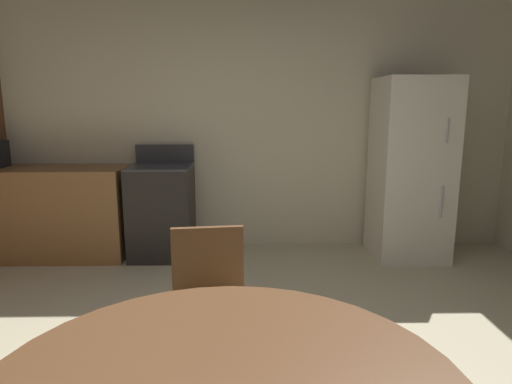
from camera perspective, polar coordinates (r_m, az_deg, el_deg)
name	(u,v)px	position (r m, az deg, el deg)	size (l,w,h in m)	color
wall_back	(231,120)	(4.71, -3.23, 9.30)	(6.13, 0.12, 2.70)	beige
kitchen_counter	(39,213)	(4.89, -26.18, -2.42)	(1.73, 0.60, 0.90)	olive
oven_range	(162,210)	(4.51, -12.04, -2.34)	(0.60, 0.60, 1.10)	black
refrigerator	(410,170)	(4.58, 19.31, 2.75)	(0.68, 0.68, 1.76)	silver
chair_north	(209,302)	(2.35, -6.05, -13.96)	(0.44, 0.44, 0.87)	brown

